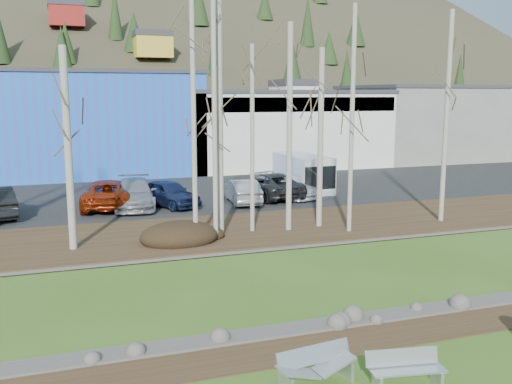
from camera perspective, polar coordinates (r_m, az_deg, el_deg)
name	(u,v)px	position (r m, az deg, el deg)	size (l,w,h in m)	color
ground	(392,376)	(14.19, 13.47, -17.46)	(200.00, 200.00, 0.00)	#3A5917
dirt_strip	(349,339)	(15.81, 9.28, -14.31)	(80.00, 1.80, 0.03)	#382616
near_bank_rocks	(332,325)	(16.63, 7.60, -13.08)	(80.00, 0.80, 0.50)	#47423D
river	(279,281)	(20.13, 2.33, -8.88)	(80.00, 8.00, 0.90)	black
far_bank_rocks	(243,251)	(23.83, -1.28, -5.91)	(80.00, 0.80, 0.46)	#47423D
far_bank	(222,232)	(26.77, -3.37, -4.00)	(80.00, 7.00, 0.15)	#382616
parking_lot	(178,195)	(36.79, -7.80, -0.30)	(80.00, 14.00, 0.14)	black
building_blue	(71,122)	(49.62, -18.00, 6.65)	(20.40, 12.24, 8.30)	blue
building_white	(275,127)	(53.14, 1.95, 6.49)	(18.36, 12.24, 6.80)	silver
building_grey	(422,122)	(60.72, 16.29, 6.74)	(14.28, 12.24, 7.30)	slate
hillside	(100,22)	(95.46, -15.31, 16.07)	(160.00, 72.00, 35.00)	#322E1F
bench_intact	(406,369)	(13.62, 14.74, -16.75)	(1.74, 0.78, 0.84)	silver
bench_damaged	(316,366)	(13.39, 5.98, -16.96)	(1.93, 0.85, 0.83)	silver
dirt_mound	(179,234)	(24.76, -7.68, -4.23)	(3.41, 2.41, 0.67)	black
birch_2	(68,150)	(24.07, -18.28, 4.03)	(0.30, 0.30, 8.17)	#B6B1A6
birch_3	(193,106)	(24.10, -6.28, 8.56)	(0.21, 0.21, 11.61)	#B6B1A6
birch_4	(220,118)	(25.12, -3.66, 7.40)	(0.29, 0.29, 10.51)	#B6B1A6
birch_5	(252,140)	(25.97, -0.38, 5.24)	(0.20, 0.20, 8.47)	#B6B1A6
birch_6	(352,121)	(26.25, 9.57, 7.04)	(0.21, 0.21, 10.20)	#B6B1A6
birch_7	(289,129)	(26.21, 3.37, 6.33)	(0.26, 0.26, 9.45)	#B6B1A6
birch_8	(320,139)	(27.17, 6.46, 5.31)	(0.27, 0.27, 8.41)	#B6B1A6
birch_9	(446,118)	(29.61, 18.50, 7.03)	(0.24, 0.24, 10.26)	#B6B1A6
birch_10	(214,106)	(24.31, -4.18, 8.61)	(0.21, 0.21, 11.61)	#B6B1A6
car_2	(108,193)	(33.07, -14.58, -0.14)	(2.61, 5.67, 1.58)	#982C0D
car_3	(134,194)	(32.71, -12.07, -0.16)	(2.20, 5.41, 1.57)	#9C9CA3
car_4	(168,193)	(32.68, -8.77, -0.13)	(1.77, 4.40, 1.50)	#19254D
car_5	(242,191)	(33.25, -1.39, 0.08)	(1.49, 4.28, 1.41)	#A8A8AA
car_6	(271,185)	(35.06, 1.54, 0.67)	(2.52, 5.47, 1.52)	#2A2A2C
car_7	(285,186)	(35.30, 2.95, 0.62)	(1.95, 4.80, 1.39)	white
van_white	(304,173)	(37.72, 4.83, 1.92)	(2.28, 5.38, 2.34)	white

